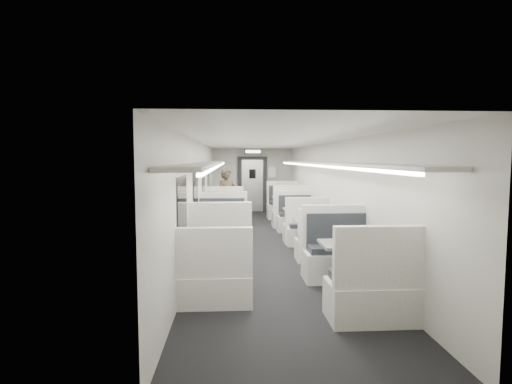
{
  "coord_description": "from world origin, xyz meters",
  "views": [
    {
      "loc": [
        -0.75,
        -9.1,
        2.02
      ],
      "look_at": [
        -0.11,
        1.77,
        1.11
      ],
      "focal_mm": 28.0,
      "sensor_mm": 36.0,
      "label": 1
    }
  ],
  "objects": [
    {
      "name": "luggage_rack_left",
      "position": [
        -1.24,
        -0.3,
        1.92
      ],
      "size": [
        0.46,
        10.4,
        0.09
      ],
      "color": "white",
      "rests_on": "room"
    },
    {
      "name": "booth_left_a",
      "position": [
        -1.0,
        3.18,
        0.36
      ],
      "size": [
        1.0,
        2.02,
        1.08
      ],
      "color": "white",
      "rests_on": "room"
    },
    {
      "name": "luggage_rack_right",
      "position": [
        1.24,
        -0.3,
        1.92
      ],
      "size": [
        0.46,
        10.4,
        0.09
      ],
      "color": "white",
      "rests_on": "room"
    },
    {
      "name": "window_b",
      "position": [
        -1.49,
        1.2,
        1.35
      ],
      "size": [
        0.02,
        1.18,
        0.84
      ],
      "primitive_type": "cube",
      "color": "black",
      "rests_on": "room"
    },
    {
      "name": "booth_right_d",
      "position": [
        1.0,
        -3.5,
        0.41
      ],
      "size": [
        1.14,
        2.31,
        1.24
      ],
      "color": "white",
      "rests_on": "room"
    },
    {
      "name": "wall_notice",
      "position": [
        0.75,
        5.92,
        1.5
      ],
      "size": [
        0.32,
        0.02,
        0.4
      ],
      "primitive_type": "cube",
      "color": "white",
      "rests_on": "room"
    },
    {
      "name": "booth_right_c",
      "position": [
        1.0,
        -0.65,
        0.36
      ],
      "size": [
        0.99,
        2.0,
        1.07
      ],
      "color": "white",
      "rests_on": "room"
    },
    {
      "name": "booth_left_d",
      "position": [
        -1.0,
        -2.9,
        0.37
      ],
      "size": [
        1.03,
        2.08,
        1.11
      ],
      "color": "white",
      "rests_on": "room"
    },
    {
      "name": "vestibule_door",
      "position": [
        0.0,
        5.93,
        1.04
      ],
      "size": [
        1.1,
        0.13,
        2.1
      ],
      "color": "black",
      "rests_on": "room"
    },
    {
      "name": "window_c",
      "position": [
        -1.49,
        -1.0,
        1.35
      ],
      "size": [
        0.02,
        1.18,
        0.84
      ],
      "primitive_type": "cube",
      "color": "black",
      "rests_on": "room"
    },
    {
      "name": "room",
      "position": [
        0.0,
        0.0,
        1.2
      ],
      "size": [
        3.24,
        12.24,
        2.64
      ],
      "color": "black",
      "rests_on": "ground"
    },
    {
      "name": "exit_sign",
      "position": [
        0.0,
        5.44,
        2.28
      ],
      "size": [
        0.62,
        0.12,
        0.16
      ],
      "color": "black",
      "rests_on": "room"
    },
    {
      "name": "window_d",
      "position": [
        -1.49,
        -3.2,
        1.35
      ],
      "size": [
        0.02,
        1.18,
        0.84
      ],
      "primitive_type": "cube",
      "color": "black",
      "rests_on": "room"
    },
    {
      "name": "booth_right_b",
      "position": [
        1.0,
        1.08,
        0.37
      ],
      "size": [
        1.03,
        2.1,
        1.12
      ],
      "color": "white",
      "rests_on": "room"
    },
    {
      "name": "booth_right_a",
      "position": [
        1.0,
        3.41,
        0.42
      ],
      "size": [
        1.15,
        2.33,
        1.24
      ],
      "color": "white",
      "rests_on": "room"
    },
    {
      "name": "booth_left_c",
      "position": [
        -1.0,
        -1.07,
        0.42
      ],
      "size": [
        1.17,
        2.36,
        1.26
      ],
      "color": "white",
      "rests_on": "room"
    },
    {
      "name": "passenger",
      "position": [
        -0.91,
        2.64,
        0.87
      ],
      "size": [
        0.75,
        0.63,
        1.73
      ],
      "primitive_type": "imported",
      "rotation": [
        0.0,
        0.0,
        0.41
      ],
      "color": "black",
      "rests_on": "room"
    },
    {
      "name": "booth_left_b",
      "position": [
        -1.0,
        1.43,
        0.41
      ],
      "size": [
        1.12,
        2.27,
        1.21
      ],
      "color": "white",
      "rests_on": "room"
    },
    {
      "name": "window_a",
      "position": [
        -1.49,
        3.4,
        1.35
      ],
      "size": [
        0.02,
        1.18,
        0.84
      ],
      "primitive_type": "cube",
      "color": "black",
      "rests_on": "room"
    }
  ]
}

